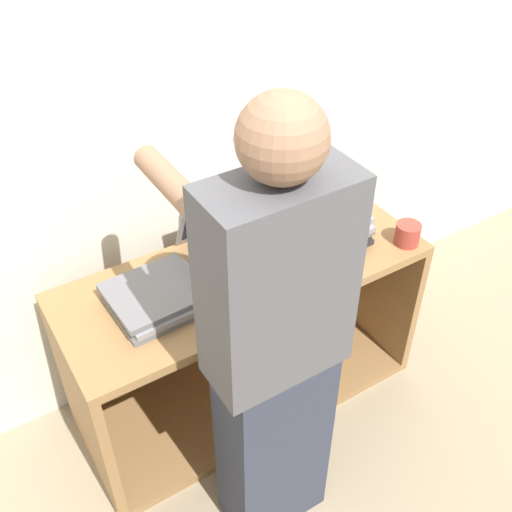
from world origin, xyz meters
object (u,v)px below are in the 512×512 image
at_px(laptop_open, 235,249).
at_px(laptop_stack_left, 158,297).
at_px(mug, 408,234).
at_px(laptop_stack_right, 320,227).
at_px(person, 274,355).

bearing_deg(laptop_open, laptop_stack_left, -168.87).
xyz_separation_m(laptop_stack_left, mug, (0.96, -0.19, 0.01)).
bearing_deg(mug, laptop_stack_right, 145.08).
height_order(laptop_stack_left, laptop_stack_right, laptop_stack_right).
height_order(laptop_open, person, person).
bearing_deg(laptop_open, mug, -22.64).
distance_m(laptop_stack_left, mug, 0.98).
distance_m(laptop_stack_left, person, 0.51).
xyz_separation_m(laptop_open, laptop_stack_left, (-0.34, -0.07, -0.02)).
xyz_separation_m(laptop_open, person, (-0.19, -0.55, 0.05)).
height_order(laptop_stack_right, mug, laptop_stack_right).
distance_m(person, mug, 0.85).
height_order(laptop_stack_right, person, person).
height_order(laptop_stack_left, mug, mug).
bearing_deg(laptop_stack_left, person, -71.96).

